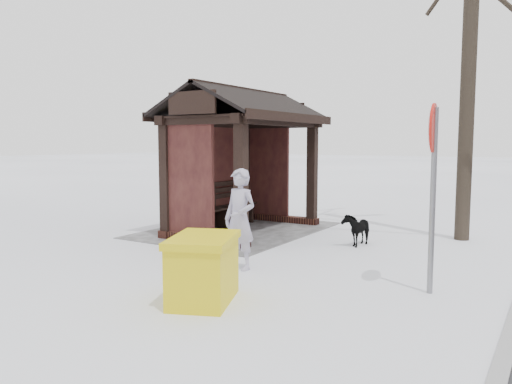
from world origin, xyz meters
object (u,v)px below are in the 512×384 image
bus_shelter (238,132)px  pedestrian (240,219)px  dog (357,229)px  grit_bin (203,268)px  road_sign (433,158)px

bus_shelter → pedestrian: size_ratio=2.33×
dog → grit_bin: (4.20, -0.40, 0.10)m
grit_bin → pedestrian: bearing=175.5°
pedestrian → grit_bin: bearing=-64.4°
bus_shelter → road_sign: bearing=61.6°
bus_shelter → road_sign: bus_shelter is taller
grit_bin → road_sign: (-1.81, 2.26, 1.33)m
dog → grit_bin: size_ratio=0.59×
grit_bin → road_sign: size_ratio=0.52×
pedestrian → road_sign: 2.93m
bus_shelter → road_sign: 5.27m
road_sign → pedestrian: bearing=-89.9°
pedestrian → grit_bin: (1.55, 0.49, -0.36)m
pedestrian → dog: size_ratio=2.10×
dog → road_sign: bearing=-48.5°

